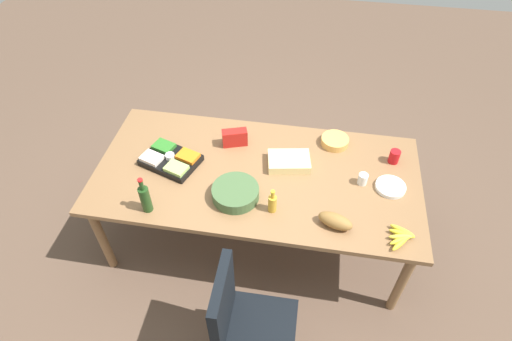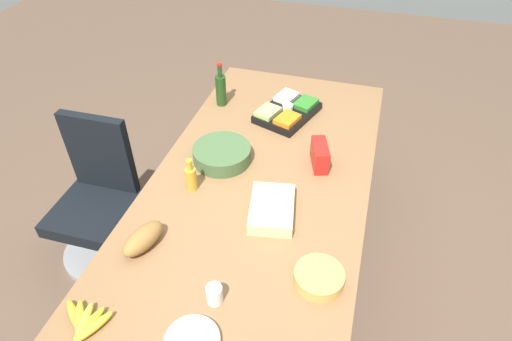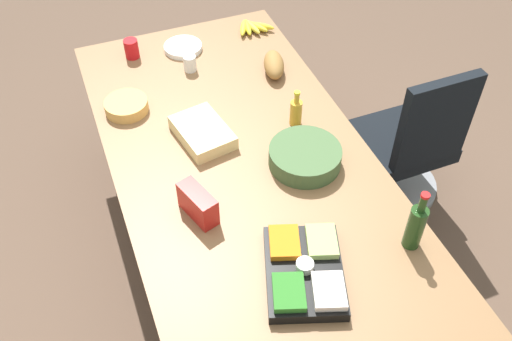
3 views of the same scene
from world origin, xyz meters
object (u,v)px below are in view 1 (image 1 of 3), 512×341
at_px(conference_table, 257,178).
at_px(office_chair, 249,332).
at_px(dressing_bottle, 272,203).
at_px(banana_bunch, 401,237).
at_px(bread_loaf, 335,221).
at_px(chip_bowl, 335,141).
at_px(wine_bottle, 145,198).
at_px(paper_cup, 363,179).
at_px(sheet_cake, 289,161).
at_px(paper_plate_stack, 391,187).
at_px(chip_bag_red, 235,138).
at_px(red_solo_cup, 394,157).
at_px(salad_bowl, 235,193).
at_px(veggie_tray, 170,160).

relative_size(conference_table, office_chair, 2.48).
relative_size(dressing_bottle, banana_bunch, 0.85).
xyz_separation_m(conference_table, bread_loaf, (-0.60, 0.40, 0.11)).
height_order(bread_loaf, chip_bowl, bread_loaf).
height_order(banana_bunch, wine_bottle, wine_bottle).
relative_size(office_chair, paper_cup, 11.05).
bearing_deg(paper_cup, sheet_cake, -10.51).
xyz_separation_m(paper_cup, chip_bowl, (0.22, -0.41, -0.02)).
relative_size(chip_bowl, paper_plate_stack, 1.01).
height_order(office_chair, chip_bowl, office_chair).
bearing_deg(bread_loaf, chip_bag_red, -39.89).
distance_m(wine_bottle, chip_bowl, 1.56).
bearing_deg(sheet_cake, paper_cup, 169.49).
height_order(office_chair, chip_bag_red, office_chair).
bearing_deg(chip_bowl, paper_cup, 118.13).
bearing_deg(chip_bag_red, red_solo_cup, -179.82).
relative_size(office_chair, chip_bag_red, 4.97).
bearing_deg(chip_bag_red, wine_bottle, 58.63).
xyz_separation_m(wine_bottle, chip_bowl, (-1.27, -0.91, -0.09)).
xyz_separation_m(salad_bowl, paper_plate_stack, (-1.11, -0.27, -0.03)).
relative_size(red_solo_cup, paper_plate_stack, 0.50).
bearing_deg(paper_plate_stack, paper_cup, -4.91).
xyz_separation_m(veggie_tray, wine_bottle, (0.02, 0.47, 0.08)).
relative_size(chip_bag_red, sheet_cake, 0.62).
height_order(salad_bowl, paper_plate_stack, salad_bowl).
bearing_deg(salad_bowl, chip_bag_red, -78.07).
distance_m(chip_bag_red, sheet_cake, 0.49).
xyz_separation_m(red_solo_cup, paper_plate_stack, (0.04, 0.29, -0.04)).
relative_size(paper_cup, wine_bottle, 0.29).
height_order(paper_cup, red_solo_cup, red_solo_cup).
relative_size(bread_loaf, chip_bowl, 1.08).
xyz_separation_m(salad_bowl, chip_bowl, (-0.68, -0.69, -0.01)).
bearing_deg(wine_bottle, chip_bag_red, -121.37).
bearing_deg(salad_bowl, paper_plate_stack, -166.33).
distance_m(sheet_cake, veggie_tray, 0.92).
distance_m(chip_bag_red, banana_bunch, 1.47).
bearing_deg(banana_bunch, wine_bottle, 1.11).
bearing_deg(sheet_cake, paper_plate_stack, 170.99).
bearing_deg(paper_cup, chip_bag_red, -14.74).
xyz_separation_m(bread_loaf, banana_bunch, (-0.44, 0.04, -0.03)).
height_order(conference_table, office_chair, office_chair).
distance_m(chip_bag_red, salad_bowl, 0.57).
xyz_separation_m(dressing_bottle, wine_bottle, (0.86, 0.14, 0.04)).
distance_m(dressing_bottle, sheet_cake, 0.47).
bearing_deg(dressing_bottle, salad_bowl, -15.35).
height_order(wine_bottle, chip_bowl, wine_bottle).
bearing_deg(veggie_tray, chip_bag_red, -146.56).
relative_size(office_chair, chip_bowl, 4.47).
xyz_separation_m(sheet_cake, red_solo_cup, (-0.80, -0.17, 0.02)).
distance_m(bread_loaf, banana_bunch, 0.44).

